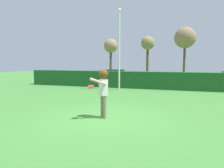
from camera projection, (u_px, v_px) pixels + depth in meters
ground_plane at (103, 119)px, 7.62m from camera, size 60.00×60.00×0.00m
person at (103, 86)px, 7.64m from camera, size 0.53×0.82×1.80m
frisbee at (91, 87)px, 7.42m from camera, size 0.22×0.22×0.09m
lamppost at (119, 45)px, 15.14m from camera, size 0.24×0.24×5.83m
hedge_row at (145, 80)px, 16.13m from camera, size 19.82×0.90×1.30m
parked_car_blue at (114, 75)px, 22.07m from camera, size 4.48×2.61×1.25m
bare_elm_tree at (185, 38)px, 23.96m from camera, size 2.41×2.41×5.97m
birch_tree at (148, 45)px, 24.90m from camera, size 1.59×1.59×5.03m
maple_tree at (111, 47)px, 27.09m from camera, size 1.79×1.79×4.97m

